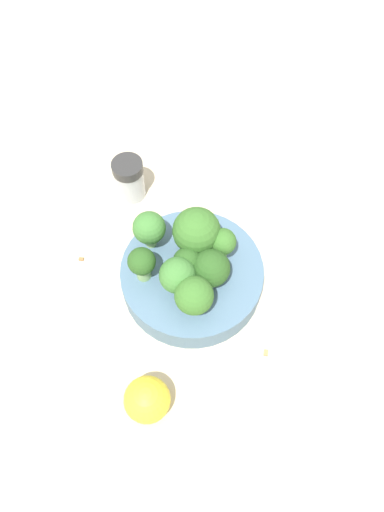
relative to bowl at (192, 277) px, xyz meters
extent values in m
plane|color=beige|center=(0.00, 0.00, -0.02)|extent=(3.00, 3.00, 0.00)
cylinder|color=slate|center=(0.00, 0.00, 0.00)|extent=(0.18, 0.18, 0.04)
cylinder|color=#84AD66|center=(-0.02, -0.01, 0.03)|extent=(0.02, 0.02, 0.02)
sphere|color=#28511E|center=(-0.02, -0.01, 0.05)|extent=(0.05, 0.05, 0.05)
cylinder|color=#8EB770|center=(0.02, -0.02, 0.03)|extent=(0.02, 0.02, 0.03)
sphere|color=#386B28|center=(0.02, -0.02, 0.06)|extent=(0.06, 0.06, 0.06)
cylinder|color=#84AD66|center=(-0.01, 0.03, 0.03)|extent=(0.02, 0.02, 0.03)
sphere|color=#3D7533|center=(-0.01, 0.03, 0.05)|extent=(0.04, 0.04, 0.04)
cylinder|color=#84AD66|center=(0.00, 0.01, 0.03)|extent=(0.03, 0.03, 0.02)
sphere|color=#28511E|center=(0.00, 0.01, 0.05)|extent=(0.03, 0.03, 0.03)
cylinder|color=#7A9E5B|center=(-0.04, 0.03, 0.03)|extent=(0.02, 0.02, 0.03)
sphere|color=#386B28|center=(-0.04, 0.03, 0.05)|extent=(0.04, 0.04, 0.04)
cylinder|color=#84AD66|center=(0.06, 0.02, 0.03)|extent=(0.02, 0.02, 0.03)
sphere|color=#3D7533|center=(0.06, 0.02, 0.05)|extent=(0.04, 0.04, 0.04)
cylinder|color=#7A9E5B|center=(-0.01, -0.04, 0.03)|extent=(0.02, 0.02, 0.03)
sphere|color=#386B28|center=(-0.01, -0.04, 0.05)|extent=(0.03, 0.03, 0.03)
cylinder|color=#84AD66|center=(0.03, 0.05, 0.03)|extent=(0.02, 0.02, 0.03)
sphere|color=#28511E|center=(0.03, 0.05, 0.05)|extent=(0.03, 0.03, 0.03)
cylinder|color=#B2B7BC|center=(0.16, -0.02, 0.01)|extent=(0.04, 0.04, 0.05)
cylinder|color=#2D2D2D|center=(0.16, -0.02, 0.04)|extent=(0.04, 0.04, 0.01)
sphere|color=yellow|center=(-0.09, 0.13, 0.01)|extent=(0.05, 0.05, 0.05)
cube|color=#AD7F4C|center=(-0.13, -0.01, -0.01)|extent=(0.01, 0.01, 0.01)
cube|color=olive|center=(0.12, 0.09, -0.01)|extent=(0.01, 0.01, 0.01)
cube|color=#AD7F4C|center=(-0.10, 0.12, -0.01)|extent=(0.01, 0.01, 0.01)
camera|label=1|loc=(-0.22, 0.18, 0.55)|focal=35.00mm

